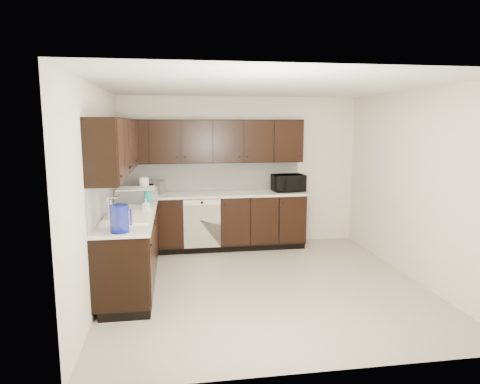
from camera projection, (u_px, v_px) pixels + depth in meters
The scene contains 20 objects.
floor at pixel (264, 284), 5.52m from camera, with size 4.00×4.00×0.00m, color #ACA38E.
ceiling at pixel (266, 86), 5.12m from camera, with size 4.00×4.00×0.00m, color white.
wall_back at pixel (240, 171), 7.27m from camera, with size 4.00×0.02×2.50m, color beige.
wall_left at pixel (99, 193), 5.02m from camera, with size 0.02×4.00×2.50m, color beige.
wall_right at pixel (414, 185), 5.62m from camera, with size 0.02×4.00×2.50m, color beige.
wall_front at pixel (318, 227), 3.37m from camera, with size 4.00×0.02×2.50m, color beige.
lower_cabinets at pixel (183, 235), 6.39m from camera, with size 3.00×2.80×0.90m.
countertop at pixel (182, 201), 6.30m from camera, with size 3.03×2.83×0.04m.
backsplash at pixel (168, 182), 6.44m from camera, with size 3.00×2.80×0.48m.
upper_cabinets at pixel (174, 143), 6.25m from camera, with size 3.00×2.80×0.70m.
dishwasher at pixel (202, 221), 6.70m from camera, with size 0.58×0.04×0.78m.
sink at pixel (128, 223), 5.12m from camera, with size 0.54×0.82×0.42m.
microwave at pixel (288, 183), 7.08m from camera, with size 0.51×0.35×0.28m, color black.
soap_bottle_a at pixel (146, 205), 5.44m from camera, with size 0.08×0.08×0.17m, color gray.
soap_bottle_b at pixel (111, 211), 4.95m from camera, with size 0.09×0.09×0.24m, color gray.
toaster_oven at pixel (153, 187), 6.86m from camera, with size 0.34×0.26×0.22m, color #ABABAD.
storage_bin at pixel (136, 195), 6.13m from camera, with size 0.50×0.37×0.20m, color white.
blue_pitcher at pixel (119, 219), 4.41m from camera, with size 0.19×0.19×0.29m, color #0F198E.
teal_tumbler at pixel (148, 199), 5.82m from camera, with size 0.09×0.09×0.21m, color #0D9086.
paper_towel_roll at pixel (144, 188), 6.43m from camera, with size 0.14×0.14×0.31m, color white.
Camera 1 is at (-1.11, -5.15, 2.06)m, focal length 32.00 mm.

